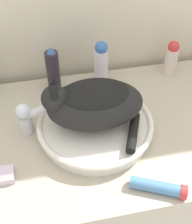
{
  "coord_description": "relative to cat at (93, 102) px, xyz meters",
  "views": [
    {
      "loc": [
        -0.19,
        -0.37,
        1.61
      ],
      "look_at": [
        -0.05,
        0.29,
        0.95
      ],
      "focal_mm": 50.0,
      "sensor_mm": 36.0,
      "label": 1
    }
  ],
  "objects": [
    {
      "name": "hairspray_can_black",
      "position": [
        -0.1,
        0.25,
        -0.05
      ],
      "size": [
        0.05,
        0.05,
        0.18
      ],
      "color": "#28232D",
      "rests_on": "vanity_counter"
    },
    {
      "name": "vanity_counter",
      "position": [
        0.06,
        0.01,
        -0.56
      ],
      "size": [
        1.18,
        0.61,
        0.85
      ],
      "color": "#B2A893",
      "rests_on": "ground_plane"
    },
    {
      "name": "lotion_bottle_white",
      "position": [
        0.08,
        0.25,
        -0.04
      ],
      "size": [
        0.05,
        0.05,
        0.18
      ],
      "color": "silver",
      "rests_on": "vanity_counter"
    },
    {
      "name": "faucet",
      "position": [
        -0.2,
        0.05,
        -0.06
      ],
      "size": [
        0.12,
        0.06,
        0.13
      ],
      "rotation": [
        0.0,
        0.0,
        -0.21
      ],
      "color": "silver",
      "rests_on": "vanity_counter"
    },
    {
      "name": "cream_tube",
      "position": [
        0.13,
        -0.25,
        -0.11
      ],
      "size": [
        0.16,
        0.1,
        0.04
      ],
      "rotation": [
        0.0,
        0.0,
        -0.44
      ],
      "color": "#4C7FB2",
      "rests_on": "vanity_counter"
    },
    {
      "name": "deodorant_stick",
      "position": [
        0.36,
        0.25,
        -0.06
      ],
      "size": [
        0.05,
        0.05,
        0.14
      ],
      "color": "silver",
      "rests_on": "vanity_counter"
    },
    {
      "name": "soap_bar",
      "position": [
        -0.28,
        -0.12,
        -0.12
      ],
      "size": [
        0.06,
        0.05,
        0.02
      ],
      "color": "silver",
      "rests_on": "vanity_counter"
    },
    {
      "name": "cat",
      "position": [
        0.0,
        0.0,
        0.0
      ],
      "size": [
        0.31,
        0.26,
        0.17
      ],
      "rotation": [
        0.0,
        0.0,
        3.09
      ],
      "color": "black",
      "rests_on": "sink_basin"
    },
    {
      "name": "sink_basin",
      "position": [
        0.01,
        0.0,
        -0.1
      ],
      "size": [
        0.37,
        0.37,
        0.05
      ],
      "color": "white",
      "rests_on": "vanity_counter"
    }
  ]
}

